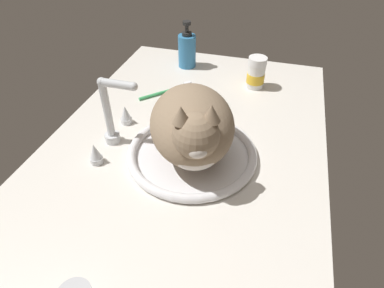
# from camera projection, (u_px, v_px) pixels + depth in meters

# --- Properties ---
(countertop) EXTENTS (1.17, 0.73, 0.03)m
(countertop) POSITION_uv_depth(u_px,v_px,m) (183.00, 152.00, 0.87)
(countertop) COLOR silver
(countertop) RESTS_ON ground
(sink_basin) EXTENTS (0.33, 0.33, 0.02)m
(sink_basin) POSITION_uv_depth(u_px,v_px,m) (192.00, 153.00, 0.82)
(sink_basin) COLOR white
(sink_basin) RESTS_ON countertop
(faucet) EXTENTS (0.21, 0.11, 0.19)m
(faucet) POSITION_uv_depth(u_px,v_px,m) (112.00, 119.00, 0.83)
(faucet) COLOR silver
(faucet) RESTS_ON countertop
(cat) EXTENTS (0.35, 0.28, 0.20)m
(cat) POSITION_uv_depth(u_px,v_px,m) (193.00, 126.00, 0.75)
(cat) COLOR #8C755B
(cat) RESTS_ON sink_basin
(pill_bottle) EXTENTS (0.06, 0.06, 0.11)m
(pill_bottle) POSITION_uv_depth(u_px,v_px,m) (256.00, 74.00, 1.07)
(pill_bottle) COLOR white
(pill_bottle) RESTS_ON countertop
(soap_pump_bottle) EXTENTS (0.06, 0.06, 0.17)m
(soap_pump_bottle) POSITION_uv_depth(u_px,v_px,m) (187.00, 50.00, 1.18)
(soap_pump_bottle) COLOR teal
(soap_pump_bottle) RESTS_ON countertop
(toothbrush) EXTENTS (0.14, 0.14, 0.02)m
(toothbrush) POSITION_uv_depth(u_px,v_px,m) (167.00, 91.00, 1.07)
(toothbrush) COLOR #3FB266
(toothbrush) RESTS_ON countertop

